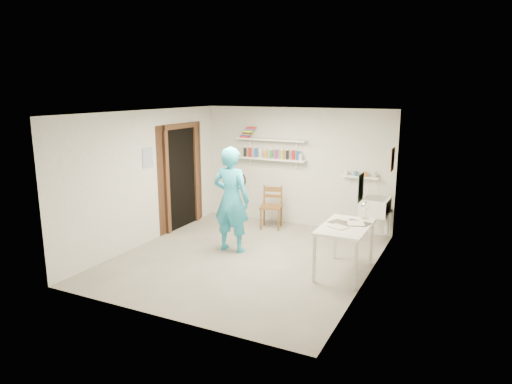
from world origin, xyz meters
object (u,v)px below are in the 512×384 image
at_px(wall_clock, 237,180).
at_px(work_table, 344,249).
at_px(wooden_chair, 271,207).
at_px(belfast_sink, 375,206).
at_px(man, 231,200).
at_px(desk_lamp, 366,206).

xyz_separation_m(wall_clock, work_table, (2.03, -0.36, -0.84)).
bearing_deg(wooden_chair, work_table, -53.43).
height_order(belfast_sink, work_table, belfast_sink).
distance_m(belfast_sink, wooden_chair, 2.08).
relative_size(belfast_sink, wall_clock, 1.83).
bearing_deg(belfast_sink, wooden_chair, 178.85).
bearing_deg(man, wooden_chair, -93.39).
distance_m(belfast_sink, work_table, 1.63).
relative_size(wall_clock, desk_lamp, 2.31).
relative_size(man, desk_lamp, 12.86).
bearing_deg(desk_lamp, wall_clock, -177.52).
height_order(belfast_sink, desk_lamp, desk_lamp).
height_order(wall_clock, wooden_chair, wall_clock).
bearing_deg(belfast_sink, desk_lamp, -86.15).
distance_m(belfast_sink, man, 2.60).
distance_m(wooden_chair, work_table, 2.55).
bearing_deg(desk_lamp, work_table, -112.42).
xyz_separation_m(belfast_sink, man, (-2.14, -1.46, 0.21)).
bearing_deg(desk_lamp, wooden_chair, 151.02).
distance_m(wooden_chair, desk_lamp, 2.50).
distance_m(man, wooden_chair, 1.57).
height_order(wall_clock, work_table, wall_clock).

